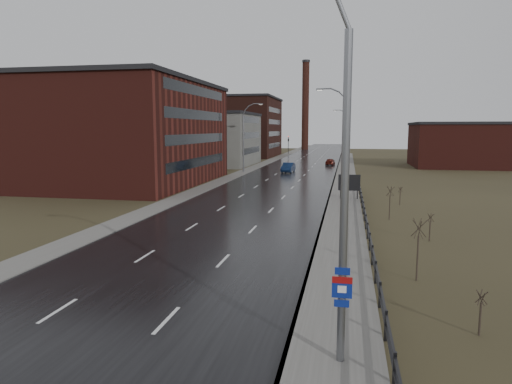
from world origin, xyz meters
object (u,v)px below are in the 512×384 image
at_px(car_far, 330,162).
at_px(billboard, 349,183).
at_px(streetlight_main, 334,170).
at_px(car_near, 288,168).

bearing_deg(car_far, billboard, 100.13).
relative_size(streetlight_main, car_far, 3.04).
distance_m(streetlight_main, car_far, 78.99).
bearing_deg(car_far, streetlight_main, 97.77).
relative_size(billboard, car_near, 0.55).
height_order(car_near, car_far, car_near).
distance_m(car_near, car_far, 17.98).
bearing_deg(billboard, car_near, 109.02).
bearing_deg(streetlight_main, car_near, 98.51).
relative_size(billboard, car_far, 0.67).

